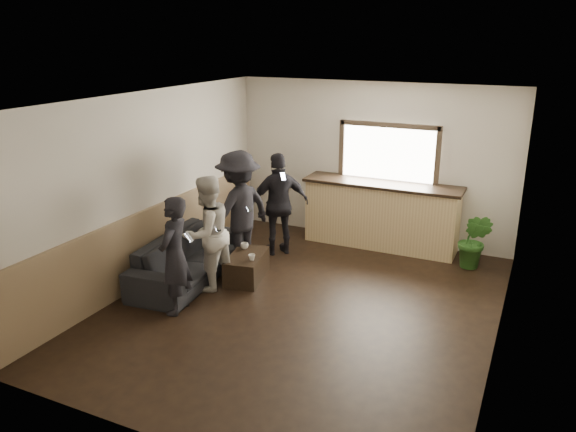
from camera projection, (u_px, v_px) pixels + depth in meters
The scene contains 12 objects.
ground at pixel (303, 306), 7.71m from camera, with size 5.00×6.00×0.01m, color black.
room_shell at pixel (254, 197), 7.55m from camera, with size 5.01×6.01×2.80m.
bar_counter at pixel (381, 211), 9.71m from camera, with size 2.70×0.68×2.13m.
sofa at pixel (189, 258), 8.50m from camera, with size 2.28×0.89×0.66m, color black.
coffee_table at pixel (247, 267), 8.51m from camera, with size 0.48×0.87×0.39m, color black.
cup_a at pixel (245, 246), 8.68m from camera, with size 0.12×0.12×0.09m, color silver.
cup_b at pixel (252, 257), 8.24m from camera, with size 0.10×0.10×0.09m, color silver.
potted_plant at pixel (474, 241), 8.81m from camera, with size 0.51×0.41×0.92m, color #2D6623.
person_a at pixel (175, 256), 7.33m from camera, with size 0.51×0.64×1.60m.
person_b at pixel (207, 233), 8.02m from camera, with size 0.84×0.96×1.69m.
person_c at pixel (239, 210), 8.77m from camera, with size 1.03×1.37×1.88m.
person_d at pixel (279, 204), 9.31m from camera, with size 1.03×1.00×1.73m.
Camera 1 is at (2.76, -6.38, 3.57)m, focal length 35.00 mm.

